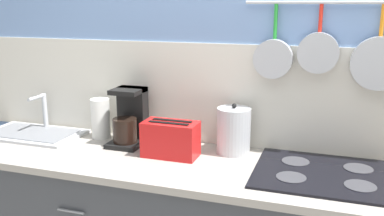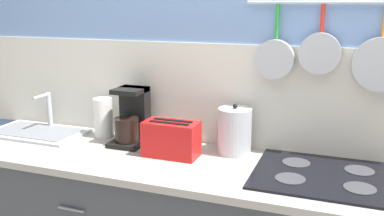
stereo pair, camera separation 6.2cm
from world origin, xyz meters
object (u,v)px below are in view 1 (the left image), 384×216
(paper_towel_roll, at_px, (101,118))
(toaster, at_px, (171,139))
(coffee_maker, at_px, (130,120))
(kettle, at_px, (234,131))

(paper_towel_roll, distance_m, toaster, 0.51)
(coffee_maker, bearing_deg, paper_towel_roll, 169.28)
(paper_towel_roll, relative_size, toaster, 0.78)
(toaster, relative_size, kettle, 1.12)
(paper_towel_roll, bearing_deg, kettle, -0.66)
(coffee_maker, height_order, toaster, coffee_maker)
(toaster, xyz_separation_m, kettle, (0.28, 0.15, 0.03))
(paper_towel_roll, bearing_deg, toaster, -18.16)
(toaster, distance_m, kettle, 0.32)
(coffee_maker, distance_m, toaster, 0.31)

